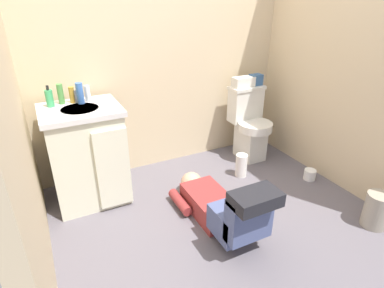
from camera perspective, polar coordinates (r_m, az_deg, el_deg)
name	(u,v)px	position (r m, az deg, el deg)	size (l,w,h in m)	color
ground_plane	(214,214)	(2.68, 3.99, -12.31)	(2.94, 2.97, 0.04)	#5F5961
wall_back	(161,42)	(3.06, -5.48, 17.59)	(2.60, 0.08, 2.40)	beige
wall_left	(0,86)	(1.85, -31.09, 8.83)	(0.08, 1.97, 2.40)	beige
wall_right	(353,49)	(3.00, 26.81, 14.94)	(0.08, 1.97, 2.40)	beige
toilet	(249,124)	(3.39, 10.17, 3.50)	(0.36, 0.46, 0.75)	silver
vanity_cabinet	(87,154)	(2.74, -18.17, -1.78)	(0.60, 0.53, 0.82)	beige
faucet	(75,96)	(2.72, -20.08, 7.99)	(0.02, 0.02, 0.10)	silver
person_plumber	(222,207)	(2.42, 5.30, -11.11)	(0.39, 1.06, 0.52)	maroon
tissue_box	(244,82)	(3.30, 9.18, 10.88)	(0.22, 0.11, 0.10)	silver
toiletry_bag	(256,80)	(3.39, 11.30, 11.18)	(0.12, 0.09, 0.11)	#33598C
soap_dispenser	(49,98)	(2.68, -24.09, 7.48)	(0.06, 0.06, 0.17)	#3CA25F
bottle_green	(61,94)	(2.71, -22.40, 8.26)	(0.05, 0.05, 0.16)	#539747
bottle_amber	(72,95)	(2.71, -20.62, 8.21)	(0.04, 0.04, 0.13)	gold
bottle_blue	(80,93)	(2.67, -19.36, 8.53)	(0.05, 0.05, 0.16)	#3A68B7
bottle_white	(88,93)	(2.71, -18.14, 8.57)	(0.04, 0.04, 0.13)	white
trash_can	(377,210)	(2.81, 30.07, -10.20)	(0.18, 0.18, 0.28)	gray
paper_towel_roll	(241,165)	(3.11, 8.79, -3.78)	(0.11, 0.11, 0.23)	white
toilet_paper_roll	(310,175)	(3.24, 20.27, -5.14)	(0.11, 0.11, 0.10)	white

